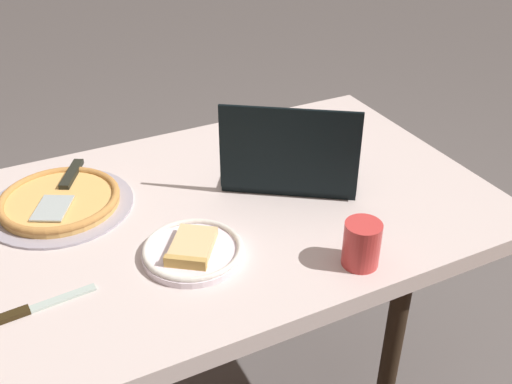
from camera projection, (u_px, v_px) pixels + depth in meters
The scene contains 6 objects.
dining_table at pixel (231, 227), 1.42m from camera, with size 1.21×0.80×0.77m.
laptop at pixel (291, 163), 1.44m from camera, with size 0.39×0.37×0.23m.
pizza_plate at pixel (193, 250), 1.21m from camera, with size 0.21×0.21×0.04m.
pizza_tray at pixel (60, 201), 1.36m from camera, with size 0.33×0.33×0.03m.
table_knife at pixel (27, 310), 1.08m from camera, with size 0.21×0.04×0.01m.
drink_cup at pixel (362, 244), 1.17m from camera, with size 0.07×0.07×0.10m.
Camera 1 is at (-0.46, -1.06, 1.53)m, focal length 41.65 mm.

